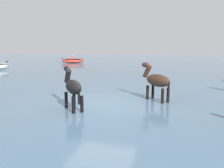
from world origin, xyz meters
TOP-DOWN VIEW (x-y plane):
  - ground_plane at (0.00, 0.00)m, footprint 120.00×120.00m
  - water_surface at (0.00, 10.00)m, footprint 90.00×90.00m
  - horse_lead_black at (-0.79, -0.97)m, footprint 1.28×1.42m
  - horse_trailing_dark_bay at (2.00, 1.15)m, footprint 1.41×1.36m
  - boat_near_port at (-10.38, 21.06)m, footprint 3.21×1.88m

SIDE VIEW (x-z plane):
  - ground_plane at x=0.00m, z-range 0.00..0.00m
  - water_surface at x=0.00m, z-range 0.00..0.27m
  - boat_near_port at x=-10.38m, z-range 0.04..1.09m
  - horse_lead_black at x=-0.79m, z-range 0.16..1.94m
  - horse_trailing_dark_bay at x=2.00m, z-range 0.17..1.98m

